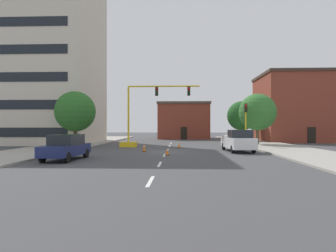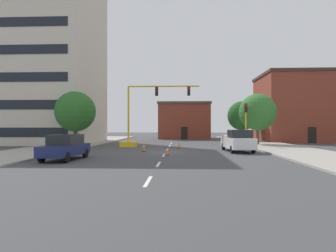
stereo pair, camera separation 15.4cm
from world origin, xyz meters
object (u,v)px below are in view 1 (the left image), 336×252
(traffic_cone_roadside_b, at_px, (179,145))
(tree_right_mid, at_px, (257,112))
(tree_right_far, at_px, (242,116))
(sedan_navy_near_left, at_px, (66,147))
(tree_left_near, at_px, (75,112))
(traffic_light_pole_right, at_px, (246,115))
(traffic_cone_roadside_c, at_px, (144,148))
(pickup_truck_white, at_px, (238,141))
(traffic_cone_roadside_a, at_px, (167,151))
(traffic_signal_gantry, at_px, (138,127))

(traffic_cone_roadside_b, bearing_deg, tree_right_mid, 26.56)
(tree_right_far, height_order, sedan_navy_near_left, tree_right_far)
(tree_right_mid, distance_m, tree_left_near, 21.22)
(traffic_light_pole_right, distance_m, traffic_cone_roadside_c, 12.57)
(pickup_truck_white, bearing_deg, tree_left_near, 165.07)
(tree_left_near, xyz_separation_m, traffic_cone_roadside_b, (11.32, -0.37, -3.60))
(traffic_cone_roadside_a, height_order, traffic_cone_roadside_c, traffic_cone_roadside_c)
(traffic_cone_roadside_a, bearing_deg, traffic_cone_roadside_b, 83.10)
(tree_left_near, xyz_separation_m, sedan_navy_near_left, (3.61, -11.63, -3.03))
(traffic_cone_roadside_c, bearing_deg, tree_right_far, 55.77)
(traffic_light_pole_right, distance_m, tree_right_far, 12.72)
(tree_right_mid, bearing_deg, sedan_navy_near_left, -137.04)
(traffic_light_pole_right, distance_m, tree_left_near, 18.71)
(traffic_cone_roadside_a, bearing_deg, traffic_cone_roadside_c, 125.92)
(traffic_signal_gantry, xyz_separation_m, pickup_truck_white, (9.91, -5.43, -1.25))
(sedan_navy_near_left, bearing_deg, tree_left_near, 107.24)
(sedan_navy_near_left, bearing_deg, traffic_signal_gantry, 75.93)
(tree_right_mid, relative_size, traffic_cone_roadside_c, 8.36)
(tree_right_mid, height_order, tree_left_near, tree_right_mid)
(traffic_signal_gantry, distance_m, traffic_cone_roadside_b, 5.12)
(tree_right_far, height_order, traffic_cone_roadside_b, tree_right_far)
(tree_left_near, distance_m, traffic_cone_roadside_a, 13.61)
(pickup_truck_white, height_order, sedan_navy_near_left, pickup_truck_white)
(pickup_truck_white, xyz_separation_m, traffic_cone_roadside_a, (-6.28, -3.54, -0.68))
(tree_left_near, distance_m, pickup_truck_white, 17.51)
(traffic_signal_gantry, bearing_deg, traffic_light_pole_right, 1.20)
(traffic_cone_roadside_b, height_order, traffic_cone_roadside_c, traffic_cone_roadside_c)
(traffic_cone_roadside_b, bearing_deg, tree_right_far, 56.02)
(traffic_light_pole_right, xyz_separation_m, traffic_cone_roadside_b, (-7.35, -1.60, -3.22))
(tree_right_far, bearing_deg, traffic_cone_roadside_a, -115.65)
(traffic_signal_gantry, bearing_deg, sedan_navy_near_left, -104.07)
(traffic_signal_gantry, xyz_separation_m, traffic_cone_roadside_a, (3.63, -8.98, -1.94))
(traffic_signal_gantry, xyz_separation_m, sedan_navy_near_left, (-3.16, -12.62, -1.34))
(traffic_cone_roadside_c, bearing_deg, traffic_signal_gantry, 103.24)
(traffic_cone_roadside_c, bearing_deg, traffic_cone_roadside_b, 54.99)
(traffic_signal_gantry, xyz_separation_m, traffic_light_pole_right, (11.90, 0.25, 1.30))
(traffic_cone_roadside_b, distance_m, traffic_cone_roadside_c, 5.52)
(tree_right_far, relative_size, traffic_cone_roadside_a, 10.30)
(traffic_signal_gantry, distance_m, traffic_light_pole_right, 11.97)
(traffic_light_pole_right, bearing_deg, traffic_cone_roadside_a, -131.87)
(traffic_light_pole_right, relative_size, sedan_navy_near_left, 1.04)
(tree_right_mid, bearing_deg, traffic_cone_roadside_c, -143.77)
(traffic_light_pole_right, bearing_deg, sedan_navy_near_left, -139.50)
(tree_left_near, xyz_separation_m, tree_right_far, (20.85, 13.76, -0.02))
(pickup_truck_white, relative_size, traffic_cone_roadside_a, 9.24)
(tree_right_mid, bearing_deg, pickup_truck_white, -114.92)
(tree_right_far, height_order, traffic_cone_roadside_c, tree_right_far)
(tree_left_near, height_order, traffic_cone_roadside_a, tree_left_near)
(tree_right_mid, relative_size, sedan_navy_near_left, 1.36)
(traffic_signal_gantry, xyz_separation_m, traffic_cone_roadside_c, (1.38, -5.88, -1.86))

